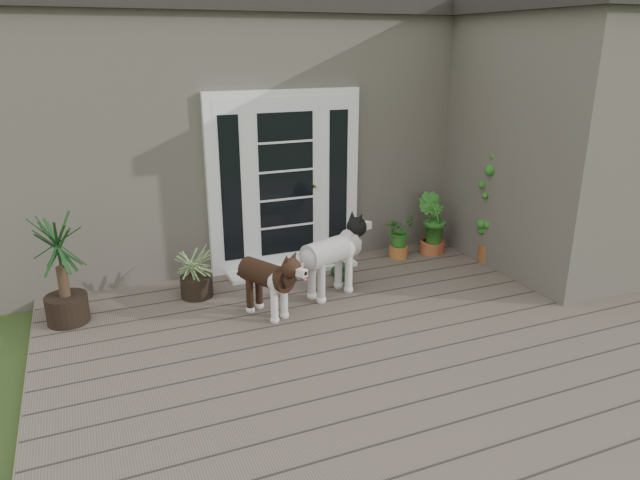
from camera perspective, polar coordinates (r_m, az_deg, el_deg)
name	(u,v)px	position (r m, az deg, el deg)	size (l,w,h in m)	color
deck	(385,345)	(5.58, 6.41, -10.27)	(6.20, 4.60, 0.12)	#6B5B4C
house_main	(252,129)	(8.91, -6.73, 10.87)	(7.40, 4.00, 3.10)	#665E54
roof_main	(248,12)	(8.84, -7.17, 21.52)	(7.60, 4.20, 0.20)	#2D2826
house_wing	(555,149)	(7.64, 22.27, 8.30)	(1.60, 2.40, 3.10)	#665E54
roof_wing	(575,3)	(7.56, 23.90, 20.65)	(1.80, 2.60, 0.20)	#2D2826
door_unit	(285,181)	(6.99, -3.46, 5.82)	(1.90, 0.14, 2.15)	white
door_step	(292,268)	(7.12, -2.76, -2.77)	(1.60, 0.40, 0.05)	white
brindle_dog	(267,286)	(5.86, -5.30, -4.52)	(0.34, 0.79, 0.65)	black
white_dog	(331,263)	(6.29, 1.07, -2.28)	(0.39, 0.91, 0.76)	white
spider_plant	(196,270)	(6.42, -12.22, -2.90)	(0.58, 0.58, 0.62)	#77925A
yucca	(61,270)	(6.15, -24.22, -2.71)	(0.77, 0.77, 1.12)	black
herb_a	(399,239)	(7.52, 7.82, 0.06)	(0.39, 0.39, 0.49)	#244D16
herb_b	(431,232)	(7.72, 10.93, 0.80)	(0.40, 0.40, 0.60)	#255819
herb_c	(434,234)	(7.81, 11.21, 0.62)	(0.32, 0.32, 0.50)	#154C19
sapling	(496,197)	(7.46, 17.04, 4.08)	(0.50, 0.50, 1.70)	#205C1A
clog_left	(341,265)	(7.13, 2.08, -2.51)	(0.15, 0.32, 0.10)	#143417
clog_right	(339,274)	(6.86, 1.85, -3.40)	(0.15, 0.32, 0.09)	#143217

